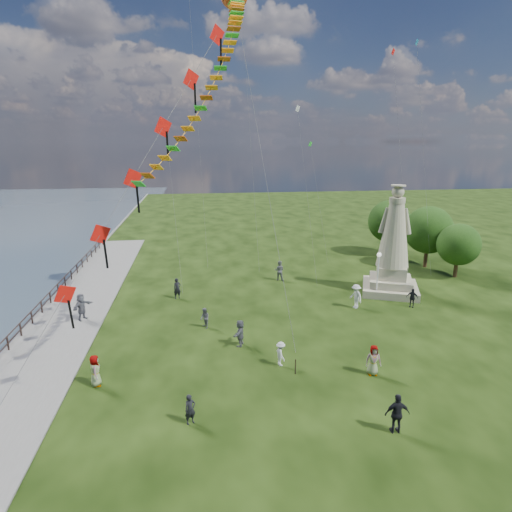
{
  "coord_description": "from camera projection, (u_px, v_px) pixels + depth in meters",
  "views": [
    {
      "loc": [
        -4.56,
        -17.65,
        12.43
      ],
      "look_at": [
        -1.0,
        8.0,
        5.5
      ],
      "focal_mm": 30.0,
      "sensor_mm": 36.0,
      "label": 1
    }
  ],
  "objects": [
    {
      "name": "statue",
      "position": [
        393.0,
        253.0,
        35.71
      ],
      "size": [
        5.82,
        5.82,
        9.09
      ],
      "rotation": [
        0.0,
        0.0,
        -0.39
      ],
      "color": "tan",
      "rests_on": "ground"
    },
    {
      "name": "person_6",
      "position": [
        177.0,
        288.0,
        34.85
      ],
      "size": [
        0.73,
        0.6,
        1.71
      ],
      "primitive_type": "imported",
      "rotation": [
        0.0,
        0.0,
        0.35
      ],
      "color": "black",
      "rests_on": "ground"
    },
    {
      "name": "person_7",
      "position": [
        279.0,
        270.0,
        39.49
      ],
      "size": [
        1.03,
        0.83,
        1.85
      ],
      "primitive_type": "imported",
      "rotation": [
        0.0,
        0.0,
        2.8
      ],
      "color": "#595960",
      "rests_on": "ground"
    },
    {
      "name": "person_5",
      "position": [
        82.0,
        308.0,
        30.45
      ],
      "size": [
        1.58,
        1.94,
        1.94
      ],
      "primitive_type": "imported",
      "rotation": [
        0.0,
        0.0,
        1.04
      ],
      "color": "#595960",
      "rests_on": "ground"
    },
    {
      "name": "person_0",
      "position": [
        190.0,
        409.0,
        19.33
      ],
      "size": [
        0.63,
        0.54,
        1.44
      ],
      "primitive_type": "imported",
      "rotation": [
        0.0,
        0.0,
        0.46
      ],
      "color": "black",
      "rests_on": "ground"
    },
    {
      "name": "person_1",
      "position": [
        205.0,
        318.0,
        29.32
      ],
      "size": [
        0.66,
        0.81,
        1.44
      ],
      "primitive_type": "imported",
      "rotation": [
        0.0,
        0.0,
        -1.19
      ],
      "color": "#595960",
      "rests_on": "ground"
    },
    {
      "name": "lamppost",
      "position": [
        378.0,
        265.0,
        34.51
      ],
      "size": [
        0.36,
        0.36,
        3.85
      ],
      "color": "silver",
      "rests_on": "ground"
    },
    {
      "name": "person_11",
      "position": [
        240.0,
        333.0,
        26.78
      ],
      "size": [
        1.2,
        1.71,
        1.69
      ],
      "primitive_type": "imported",
      "rotation": [
        0.0,
        0.0,
        4.34
      ],
      "color": "#595960",
      "rests_on": "ground"
    },
    {
      "name": "person_4",
      "position": [
        373.0,
        360.0,
        23.4
      ],
      "size": [
        0.9,
        0.62,
        1.73
      ],
      "primitive_type": "imported",
      "rotation": [
        0.0,
        0.0,
        -0.12
      ],
      "color": "#595960",
      "rests_on": "ground"
    },
    {
      "name": "person_8",
      "position": [
        356.0,
        296.0,
        32.82
      ],
      "size": [
        1.01,
        1.37,
        1.9
      ],
      "primitive_type": "imported",
      "rotation": [
        0.0,
        0.0,
        -1.22
      ],
      "color": "silver",
      "rests_on": "ground"
    },
    {
      "name": "tree_row",
      "position": [
        418.0,
        229.0,
        44.12
      ],
      "size": [
        7.04,
        13.27,
        6.26
      ],
      "color": "#382314",
      "rests_on": "ground"
    },
    {
      "name": "person_3",
      "position": [
        397.0,
        414.0,
        18.68
      ],
      "size": [
        1.14,
        0.64,
        1.87
      ],
      "primitive_type": "imported",
      "rotation": [
        0.0,
        0.0,
        3.06
      ],
      "color": "black",
      "rests_on": "ground"
    },
    {
      "name": "small_kites",
      "position": [
        292.0,
        109.0,
        40.57
      ],
      "size": [
        24.68,
        12.88,
        27.99
      ],
      "color": "#186B94",
      "rests_on": "ground"
    },
    {
      "name": "person_10",
      "position": [
        95.0,
        371.0,
        22.33
      ],
      "size": [
        0.63,
        0.91,
        1.72
      ],
      "primitive_type": "imported",
      "rotation": [
        0.0,
        0.0,
        1.71
      ],
      "color": "#595960",
      "rests_on": "ground"
    },
    {
      "name": "person_9",
      "position": [
        412.0,
        298.0,
        33.06
      ],
      "size": [
        0.99,
        0.87,
        1.51
      ],
      "primitive_type": "imported",
      "rotation": [
        0.0,
        0.0,
        -0.59
      ],
      "color": "black",
      "rests_on": "ground"
    },
    {
      "name": "red_kite_train",
      "position": [
        146.0,
        161.0,
        21.21
      ],
      "size": [
        10.82,
        9.35,
        18.58
      ],
      "color": "black",
      "rests_on": "ground"
    },
    {
      "name": "person_2",
      "position": [
        281.0,
        354.0,
        24.41
      ],
      "size": [
        0.66,
        1.01,
        1.44
      ],
      "primitive_type": "imported",
      "rotation": [
        0.0,
        0.0,
        1.78
      ],
      "color": "silver",
      "rests_on": "ground"
    },
    {
      "name": "waterfront",
      "position": [
        34.0,
        344.0,
        27.3
      ],
      "size": [
        200.0,
        200.0,
        1.51
      ],
      "color": "#384B55",
      "rests_on": "ground"
    }
  ]
}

